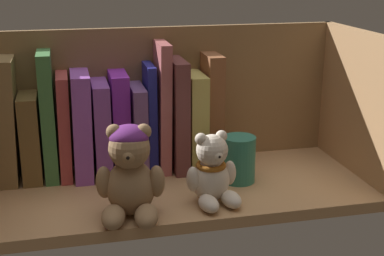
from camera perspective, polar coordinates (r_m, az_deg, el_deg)
shelf_board at (r=100.46cm, az=-0.98°, el=-6.55°), size 66.32×28.25×2.00cm
shelf_back_panel at (r=109.72cm, az=-2.64°, el=2.95°), size 68.72×1.20×28.86cm
shelf_side_panel_right at (r=107.86cm, az=16.92°, el=1.95°), size 1.60×30.65×28.86cm
book_0 at (r=105.27cm, az=-18.54°, el=0.86°), size 4.05×11.59×22.97cm
book_1 at (r=105.92cm, az=-16.33°, el=-0.77°), size 3.46×11.54×16.04cm
book_2 at (r=104.67cm, az=-14.66°, el=1.33°), size 2.42×11.65×23.63cm
book_3 at (r=105.18cm, az=-13.10°, el=0.35°), size 2.40×12.09×19.52cm
book_4 at (r=105.15cm, az=-11.40°, el=0.54°), size 3.62×14.21×19.82cm
book_5 at (r=105.57cm, az=-9.42°, el=0.17°), size 2.96×14.25×17.85cm
book_6 at (r=105.61cm, az=-7.54°, el=0.67°), size 3.18×11.48×19.27cm
book_7 at (r=106.31cm, az=-5.74°, el=0.14°), size 2.53×14.21×16.77cm
book_8 at (r=106.10cm, az=-4.42°, el=1.21°), size 1.61×9.72×20.57cm
book_9 at (r=105.90cm, az=-3.22°, el=2.35°), size 2.52×11.91×24.68cm
book_10 at (r=106.83cm, az=-1.70°, el=1.61°), size 2.72×14.46×21.44cm
book_11 at (r=107.95cm, az=0.11°, el=0.98°), size 3.34×12.88×18.52cm
book_12 at (r=108.34cm, az=1.99°, el=1.96°), size 3.05×9.22×21.91cm
teddy_bear_larger at (r=86.90cm, az=-6.44°, el=-4.75°), size 11.21×11.66×15.12cm
teddy_bear_smaller at (r=91.87cm, az=2.14°, el=-4.69°), size 9.12×9.49×12.29cm
pillar_candle at (r=101.39cm, az=4.82°, el=-3.15°), size 5.98×5.98×8.57cm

